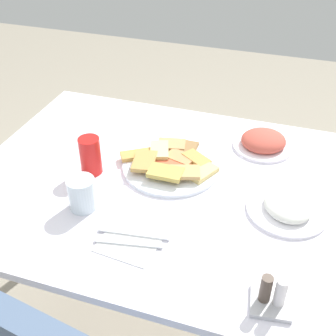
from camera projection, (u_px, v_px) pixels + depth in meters
ground_plane at (166, 320)px, 1.75m from camera, size 6.00×6.00×0.00m
dining_table at (166, 198)px, 1.38m from camera, size 1.21×0.92×0.70m
pide_platter at (172, 163)px, 1.39m from camera, size 0.33×0.31×0.04m
salad_plate_greens at (263, 142)px, 1.48m from camera, size 0.21×0.21×0.06m
salad_plate_rice at (287, 207)px, 1.21m from camera, size 0.23×0.23×0.05m
soda_can at (90, 156)px, 1.34m from camera, size 0.07×0.07×0.12m
drinking_glass at (82, 194)px, 1.21m from camera, size 0.08×0.08×0.10m
paper_napkin at (131, 240)px, 1.13m from camera, size 0.16×0.16×0.00m
fork at (134, 234)px, 1.14m from camera, size 0.19×0.04×0.00m
spoon at (128, 243)px, 1.12m from camera, size 0.18×0.05×0.00m
condiment_caddy at (272, 296)px, 0.96m from camera, size 0.10×0.10×0.09m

